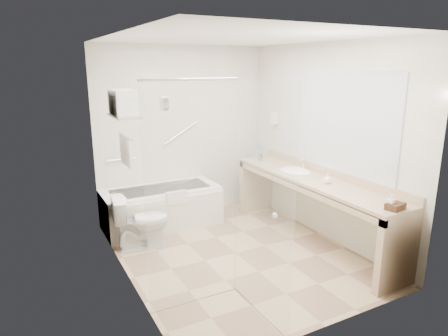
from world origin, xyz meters
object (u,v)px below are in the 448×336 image
toilet (141,222)px  water_bottle_left (261,152)px  bathtub (162,207)px  vanity_counter (312,194)px  amenity_basket (395,206)px

toilet → water_bottle_left: bearing=-71.6°
bathtub → vanity_counter: bearing=-42.4°
bathtub → vanity_counter: vanity_counter is taller
toilet → amenity_basket: (1.94, -2.10, 0.55)m
water_bottle_left → vanity_counter: bearing=-91.3°
bathtub → water_bottle_left: 1.69m
vanity_counter → water_bottle_left: bearing=88.7°
toilet → amenity_basket: size_ratio=3.58×
toilet → vanity_counter: bearing=-106.2°
amenity_basket → water_bottle_left: (0.06, 2.50, 0.06)m
bathtub → water_bottle_left: (1.55, -0.14, 0.66)m
vanity_counter → toilet: size_ratio=3.94×
amenity_basket → water_bottle_left: bearing=88.6°
amenity_basket → water_bottle_left: size_ratio=0.99×
bathtub → vanity_counter: size_ratio=0.59×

